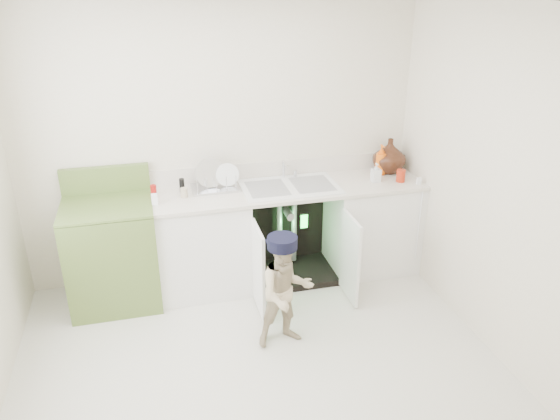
% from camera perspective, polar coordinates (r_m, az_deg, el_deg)
% --- Properties ---
extents(ground, '(3.50, 3.50, 0.00)m').
position_cam_1_polar(ground, '(4.15, -2.13, -16.08)').
color(ground, beige).
rests_on(ground, ground).
extents(room_shell, '(6.00, 5.50, 1.26)m').
position_cam_1_polar(room_shell, '(3.48, -2.44, -0.19)').
color(room_shell, silver).
rests_on(room_shell, ground).
extents(counter_run, '(2.44, 1.02, 1.22)m').
position_cam_1_polar(counter_run, '(5.00, 1.32, -2.03)').
color(counter_run, white).
rests_on(counter_run, ground).
extents(avocado_stove, '(0.73, 0.65, 1.14)m').
position_cam_1_polar(avocado_stove, '(4.84, -17.08, -4.21)').
color(avocado_stove, olive).
rests_on(avocado_stove, ground).
extents(repair_worker, '(0.59, 0.81, 0.91)m').
position_cam_1_polar(repair_worker, '(4.12, 0.62, -8.44)').
color(repair_worker, beige).
rests_on(repair_worker, ground).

